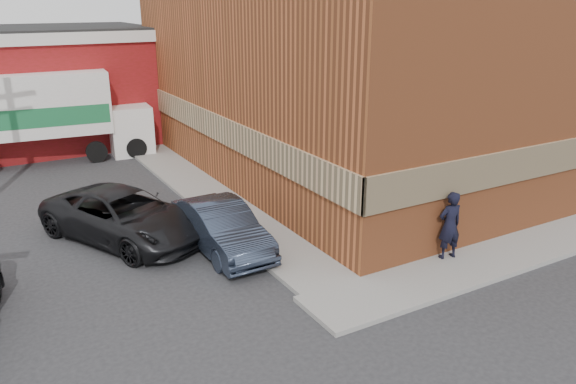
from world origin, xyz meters
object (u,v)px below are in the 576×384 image
box_truck (54,110)px  sedan (222,228)px  brick_building (370,53)px  suv_a (124,216)px  man (450,225)px

box_truck → sedan: bearing=-73.6°
brick_building → box_truck: 13.85m
brick_building → suv_a: bearing=-163.7°
man → sedan: 6.30m
box_truck → man: bearing=-59.9°
man → sedan: size_ratio=0.45×
sedan → suv_a: bearing=134.4°
man → box_truck: (-7.50, 16.18, 1.18)m
brick_building → sedan: 11.51m
man → box_truck: size_ratio=0.24×
brick_building → man: (-4.24, -9.25, -3.61)m
sedan → man: bearing=-37.7°
man → suv_a: 9.35m
brick_building → man: size_ratio=9.59×
brick_building → box_truck: bearing=149.4°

